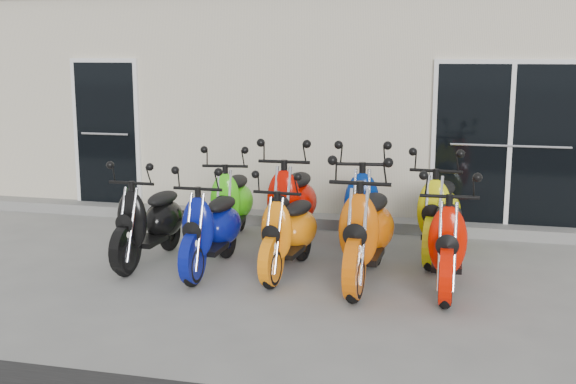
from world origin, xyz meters
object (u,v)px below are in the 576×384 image
scooter_front_orange_a (289,220)px  scooter_back_blue (362,195)px  scooter_front_black (149,210)px  scooter_back_green (232,192)px  scooter_front_red (448,228)px  scooter_front_orange_b (367,217)px  scooter_front_blue (211,217)px  scooter_back_red (292,192)px  scooter_back_yellow (439,200)px

scooter_front_orange_a → scooter_back_blue: size_ratio=0.84×
scooter_front_black → scooter_back_blue: size_ratio=0.87×
scooter_front_black → scooter_back_green: size_ratio=0.96×
scooter_front_red → scooter_back_blue: bearing=131.0°
scooter_front_orange_b → scooter_back_blue: scooter_back_blue is taller
scooter_front_blue → scooter_front_orange_a: 0.86m
scooter_front_blue → scooter_back_blue: bearing=37.7°
scooter_front_black → scooter_back_red: scooter_back_red is taller
scooter_front_orange_b → scooter_back_yellow: scooter_front_orange_b is taller
scooter_front_orange_a → scooter_front_orange_b: size_ratio=0.85×
scooter_front_black → scooter_back_red: (1.44, 1.03, 0.09)m
scooter_front_black → scooter_front_orange_b: scooter_front_orange_b is taller
scooter_front_orange_b → scooter_front_red: bearing=1.9°
scooter_front_blue → scooter_front_orange_a: bearing=7.3°
scooter_front_black → scooter_back_blue: (2.31, 1.02, 0.09)m
scooter_front_orange_b → scooter_back_red: (-1.09, 1.17, 0.00)m
scooter_front_red → scooter_back_green: 3.01m
scooter_back_green → scooter_front_black: bearing=-127.5°
scooter_front_blue → scooter_back_red: (0.63, 1.17, 0.09)m
scooter_front_red → scooter_back_blue: 1.57m
scooter_front_orange_a → scooter_back_green: (-1.03, 1.14, 0.05)m
scooter_front_orange_b → scooter_back_blue: bearing=102.5°
scooter_front_blue → scooter_front_orange_a: size_ratio=1.03×
scooter_back_green → scooter_back_yellow: size_ratio=0.95×
scooter_back_blue → scooter_back_yellow: 0.91m
scooter_front_black → scooter_back_green: 1.27m
scooter_front_orange_a → scooter_back_green: bearing=136.7°
scooter_front_black → scooter_front_blue: size_ratio=1.00×
scooter_front_red → scooter_back_blue: size_ratio=0.91×
scooter_front_red → scooter_back_red: scooter_back_red is taller
scooter_front_black → scooter_front_orange_a: size_ratio=1.03×
scooter_front_blue → scooter_front_orange_b: 1.72m
scooter_front_orange_a → scooter_back_yellow: 1.91m
scooter_back_green → scooter_back_yellow: bearing=-9.0°
scooter_front_blue → scooter_front_orange_a: (0.85, 0.11, -0.02)m
scooter_front_red → scooter_back_yellow: scooter_back_yellow is taller
scooter_front_red → scooter_back_blue: scooter_back_blue is taller
scooter_back_green → scooter_back_yellow: 2.59m
scooter_back_yellow → scooter_front_orange_b: bearing=-115.1°
scooter_back_green → scooter_back_red: size_ratio=0.91×
scooter_front_red → scooter_back_red: size_ratio=0.91×
scooter_front_orange_b → scooter_back_blue: size_ratio=0.99×
scooter_front_blue → scooter_back_yellow: scooter_back_yellow is taller
scooter_front_orange_b → scooter_back_blue: (-0.22, 1.17, 0.00)m
scooter_back_yellow → scooter_front_blue: bearing=-148.9°
scooter_front_blue → scooter_back_green: bearing=98.2°
scooter_back_red → scooter_back_yellow: (1.78, 0.04, -0.03)m
scooter_back_green → scooter_back_red: bearing=-13.9°
scooter_front_blue → scooter_back_yellow: size_ratio=0.91×
scooter_front_blue → scooter_back_yellow: (2.41, 1.21, 0.06)m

